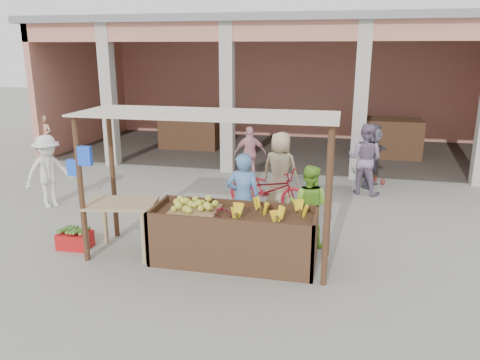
% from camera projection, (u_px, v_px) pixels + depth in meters
% --- Properties ---
extents(ground, '(60.00, 60.00, 0.00)m').
position_uv_depth(ground, '(204.00, 259.00, 7.67)').
color(ground, gray).
rests_on(ground, ground).
extents(market_building, '(14.40, 6.40, 4.20)m').
position_uv_depth(market_building, '(283.00, 68.00, 15.31)').
color(market_building, tan).
rests_on(market_building, ground).
extents(fruit_stall, '(2.60, 0.95, 0.80)m').
position_uv_depth(fruit_stall, '(234.00, 239.00, 7.46)').
color(fruit_stall, '#4D301F').
rests_on(fruit_stall, ground).
extents(stall_awning, '(4.09, 1.35, 2.39)m').
position_uv_depth(stall_awning, '(202.00, 140.00, 7.19)').
color(stall_awning, '#4D301F').
rests_on(stall_awning, ground).
extents(banana_heap, '(1.06, 0.58, 0.19)m').
position_uv_depth(banana_heap, '(267.00, 211.00, 7.23)').
color(banana_heap, yellow).
rests_on(banana_heap, fruit_stall).
extents(melon_tray, '(0.75, 0.65, 0.20)m').
position_uv_depth(melon_tray, '(195.00, 207.00, 7.45)').
color(melon_tray, '#95754D').
rests_on(melon_tray, fruit_stall).
extents(berry_heap, '(0.40, 0.32, 0.13)m').
position_uv_depth(berry_heap, '(221.00, 212.00, 7.32)').
color(berry_heap, maroon).
rests_on(berry_heap, fruit_stall).
extents(side_table, '(1.23, 0.93, 0.90)m').
position_uv_depth(side_table, '(122.00, 211.00, 7.70)').
color(side_table, tan).
rests_on(side_table, ground).
extents(papaya_pile, '(0.64, 0.36, 0.18)m').
position_uv_depth(papaya_pile, '(121.00, 197.00, 7.63)').
color(papaya_pile, '#4E842B').
rests_on(papaya_pile, side_table).
extents(red_crate, '(0.55, 0.40, 0.28)m').
position_uv_depth(red_crate, '(75.00, 240.00, 8.07)').
color(red_crate, red).
rests_on(red_crate, ground).
extents(plantain_bundle, '(0.44, 0.31, 0.09)m').
position_uv_depth(plantain_bundle, '(74.00, 230.00, 8.02)').
color(plantain_bundle, '#4E812F').
rests_on(plantain_bundle, red_crate).
extents(produce_sacks, '(1.04, 0.78, 0.63)m').
position_uv_depth(produce_sacks, '(372.00, 172.00, 11.86)').
color(produce_sacks, maroon).
rests_on(produce_sacks, ground).
extents(vendor_blue, '(0.67, 0.51, 1.74)m').
position_uv_depth(vendor_blue, '(243.00, 196.00, 8.09)').
color(vendor_blue, '#5689C9').
rests_on(vendor_blue, ground).
extents(vendor_green, '(0.78, 0.53, 1.50)m').
position_uv_depth(vendor_green, '(309.00, 203.00, 8.07)').
color(vendor_green, '#81CA35').
rests_on(vendor_green, ground).
extents(motorcycle, '(1.17, 2.01, 1.00)m').
position_uv_depth(motorcycle, '(268.00, 189.00, 9.78)').
color(motorcycle, '#AA1827').
rests_on(motorcycle, ground).
extents(shopper_a, '(1.04, 1.22, 1.70)m').
position_uv_depth(shopper_a, '(48.00, 169.00, 9.99)').
color(shopper_a, white).
rests_on(shopper_a, ground).
extents(shopper_b, '(0.97, 0.68, 1.50)m').
position_uv_depth(shopper_b, '(250.00, 152.00, 12.09)').
color(shopper_b, pink).
rests_on(shopper_b, ground).
extents(shopper_c, '(0.99, 0.77, 1.82)m').
position_uv_depth(shopper_c, '(280.00, 166.00, 9.96)').
color(shopper_c, tan).
rests_on(shopper_c, ground).
extents(shopper_d, '(0.99, 1.66, 1.68)m').
position_uv_depth(shopper_d, '(372.00, 154.00, 11.44)').
color(shopper_d, '#474552').
rests_on(shopper_d, ground).
extents(shopper_e, '(0.58, 0.46, 1.44)m').
position_uv_depth(shopper_e, '(45.00, 136.00, 14.34)').
color(shopper_e, '#F9B48B').
rests_on(shopper_e, ground).
extents(shopper_f, '(1.01, 0.78, 1.83)m').
position_uv_depth(shopper_f, '(365.00, 156.00, 10.90)').
color(shopper_f, gray).
rests_on(shopper_f, ground).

